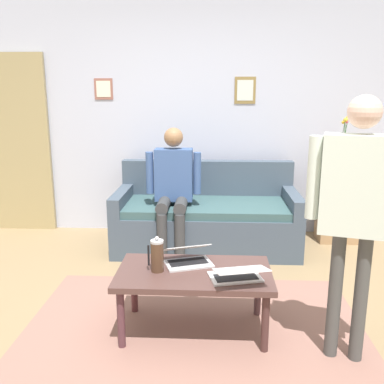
# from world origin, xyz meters

# --- Properties ---
(ground_plane) EXTENTS (7.68, 7.68, 0.00)m
(ground_plane) POSITION_xyz_m (0.00, 0.00, 0.00)
(ground_plane) COLOR #8D7452
(area_rug) EXTENTS (2.38, 1.86, 0.01)m
(area_rug) POSITION_xyz_m (-0.09, 0.14, 0.00)
(area_rug) COLOR #8E6458
(area_rug) RESTS_ON ground_plane
(back_wall) EXTENTS (7.04, 0.11, 2.70)m
(back_wall) POSITION_xyz_m (0.00, -2.20, 1.35)
(back_wall) COLOR silver
(back_wall) RESTS_ON ground_plane
(interior_door) EXTENTS (0.82, 0.09, 2.05)m
(interior_door) POSITION_xyz_m (2.10, -2.11, 1.02)
(interior_door) COLOR tan
(interior_door) RESTS_ON ground_plane
(couch) EXTENTS (1.89, 0.87, 0.88)m
(couch) POSITION_xyz_m (-0.15, -1.61, 0.31)
(couch) COLOR #414F5F
(couch) RESTS_ON ground_plane
(coffee_table) EXTENTS (1.04, 0.58, 0.44)m
(coffee_table) POSITION_xyz_m (-0.09, 0.04, 0.39)
(coffee_table) COLOR #4E3531
(coffee_table) RESTS_ON ground_plane
(laptop_left) EXTENTS (0.40, 0.40, 0.13)m
(laptop_left) POSITION_xyz_m (-0.37, 0.18, 0.49)
(laptop_left) COLOR silver
(laptop_left) RESTS_ON coffee_table
(laptop_center) EXTENTS (0.39, 0.35, 0.15)m
(laptop_center) POSITION_xyz_m (-0.04, -0.08, 0.48)
(laptop_center) COLOR silver
(laptop_center) RESTS_ON coffee_table
(french_press) EXTENTS (0.11, 0.09, 0.25)m
(french_press) POSITION_xyz_m (0.16, 0.06, 0.56)
(french_press) COLOR #4C3323
(french_press) RESTS_ON coffee_table
(side_shelf) EXTENTS (0.42, 0.32, 0.93)m
(side_shelf) POSITION_xyz_m (-1.60, -1.87, 0.47)
(side_shelf) COLOR #A8815A
(side_shelf) RESTS_ON ground_plane
(flower_vase) EXTENTS (0.10, 0.09, 0.45)m
(flower_vase) POSITION_xyz_m (-1.60, -1.87, 1.08)
(flower_vase) COLOR brown
(flower_vase) RESTS_ON side_shelf
(person_standing) EXTENTS (0.57, 0.28, 1.61)m
(person_standing) POSITION_xyz_m (-1.04, 0.31, 1.03)
(person_standing) COLOR #494948
(person_standing) RESTS_ON ground_plane
(person_seated) EXTENTS (0.55, 0.51, 1.28)m
(person_seated) POSITION_xyz_m (0.18, -1.38, 0.73)
(person_seated) COLOR #37393C
(person_seated) RESTS_ON ground_plane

